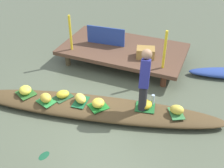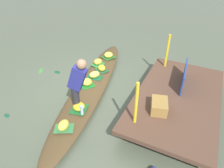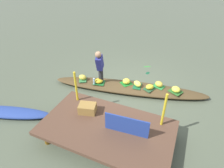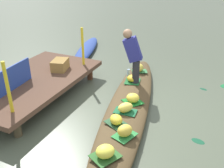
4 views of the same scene
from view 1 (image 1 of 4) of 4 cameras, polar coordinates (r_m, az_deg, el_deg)
The scene contains 24 objects.
canal_water at distance 5.83m, azimuth -3.49°, elevation -5.70°, with size 40.00×40.00×0.00m, color #515A47.
dock_platform at distance 7.38m, azimuth 2.32°, elevation 7.11°, with size 3.20×1.80×0.41m.
vendor_boat at distance 5.76m, azimuth -3.52°, elevation -4.89°, with size 5.25×0.80×0.21m, color #4F3C23.
leaf_mat_0 at distance 5.89m, azimuth -13.35°, elevation -3.50°, with size 0.36×0.28×0.01m, color #2C863D.
banana_bunch_0 at distance 5.84m, azimuth -13.47°, elevation -2.79°, with size 0.26×0.21×0.19m, color gold.
leaf_mat_1 at distance 5.62m, azimuth -2.84°, elevation -4.60°, with size 0.35×0.34×0.01m, color #1C7527.
banana_bunch_1 at distance 5.56m, azimuth -2.87°, elevation -3.91°, with size 0.25×0.26×0.17m, color yellow.
leaf_mat_2 at distance 5.94m, azimuth -10.01°, elevation -2.65°, with size 0.38×0.27×0.01m, color #285231.
banana_bunch_2 at distance 5.90m, azimuth -10.08°, elevation -2.06°, with size 0.27×0.21×0.15m, color yellow.
leaf_mat_3 at distance 5.63m, azimuth 6.81°, elevation -4.75°, with size 0.39×0.34×0.01m, color #1D612B.
banana_bunch_3 at distance 5.58m, azimuth 6.86°, elevation -4.17°, with size 0.28×0.26×0.15m, color yellow.
leaf_mat_4 at distance 5.76m, azimuth -6.44°, elevation -3.65°, with size 0.42×0.26×0.01m, color #185C35.
banana_bunch_4 at distance 5.71m, azimuth -6.50°, elevation -2.96°, with size 0.30×0.20×0.18m, color #F9DE54.
leaf_mat_5 at distance 6.24m, azimuth -17.27°, elevation -1.83°, with size 0.39×0.33×0.01m, color #2B6126.
banana_bunch_5 at distance 6.19m, azimuth -17.40°, elevation -1.20°, with size 0.28×0.26×0.17m, color #F1E747.
leaf_mat_6 at distance 5.59m, azimuth 13.07°, elevation -5.89°, with size 0.38×0.25×0.01m, color #367943.
banana_bunch_6 at distance 5.53m, azimuth 13.19°, elevation -5.16°, with size 0.27×0.19×0.19m, color #DEC644.
vendor_person at distance 5.23m, azimuth 6.72°, elevation 1.26°, with size 0.27×0.47×1.23m.
water_bottle at distance 5.66m, azimuth 8.39°, elevation -3.22°, with size 0.07×0.07×0.23m, color #AAC6E2.
market_banner at distance 7.41m, azimuth -1.30°, elevation 9.85°, with size 1.03×0.03×0.48m, color #243D93.
railing_post_west at distance 7.13m, azimuth -8.54°, elevation 10.37°, with size 0.06×0.06×0.92m, color yellow.
railing_post_east at distance 6.34m, azimuth 10.79°, elevation 6.90°, with size 0.06×0.06×0.92m, color yellow.
produce_crate at distance 6.89m, azimuth 6.91°, elevation 6.42°, with size 0.44×0.32×0.24m, color olive.
drifting_plant_3 at distance 5.12m, azimuth -13.81°, elevation -14.11°, with size 0.23×0.14×0.01m, color #164D31.
Camera 1 is at (2.01, -3.96, 3.79)m, focal length 44.47 mm.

